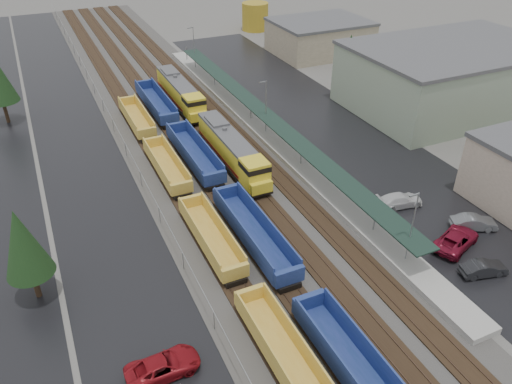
# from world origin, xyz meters

# --- Properties ---
(ballast_strip) EXTENTS (20.00, 160.00, 0.08)m
(ballast_strip) POSITION_xyz_m (0.00, 60.00, 0.04)
(ballast_strip) COLOR #302D2B
(ballast_strip) RESTS_ON ground
(trackbed) EXTENTS (14.60, 160.00, 0.22)m
(trackbed) POSITION_xyz_m (-0.00, 60.00, 0.16)
(trackbed) COLOR black
(trackbed) RESTS_ON ground
(west_parking_lot) EXTENTS (10.00, 160.00, 0.02)m
(west_parking_lot) POSITION_xyz_m (-15.00, 60.00, 0.01)
(west_parking_lot) COLOR black
(west_parking_lot) RESTS_ON ground
(east_commuter_lot) EXTENTS (16.00, 100.00, 0.02)m
(east_commuter_lot) POSITION_xyz_m (19.00, 50.00, 0.01)
(east_commuter_lot) COLOR black
(east_commuter_lot) RESTS_ON ground
(station_platform) EXTENTS (3.00, 80.00, 8.00)m
(station_platform) POSITION_xyz_m (9.50, 50.01, 0.73)
(station_platform) COLOR #9E9B93
(station_platform) RESTS_ON ground
(chainlink_fence) EXTENTS (0.08, 160.04, 2.02)m
(chainlink_fence) POSITION_xyz_m (-9.50, 58.44, 1.61)
(chainlink_fence) COLOR gray
(chainlink_fence) RESTS_ON ground
(industrial_buildings) EXTENTS (32.52, 75.30, 9.50)m
(industrial_buildings) POSITION_xyz_m (37.76, 45.85, 4.25)
(industrial_buildings) COLOR tan
(industrial_buildings) RESTS_ON ground
(tree_west_near) EXTENTS (3.96, 3.96, 9.00)m
(tree_west_near) POSITION_xyz_m (-22.00, 30.00, 5.82)
(tree_west_near) COLOR #332316
(tree_west_near) RESTS_ON ground
(tree_east) EXTENTS (4.40, 4.40, 10.00)m
(tree_east) POSITION_xyz_m (28.00, 58.00, 6.47)
(tree_east) COLOR #332316
(tree_east) RESTS_ON ground
(locomotive_lead) EXTENTS (2.79, 18.42, 4.17)m
(locomotive_lead) POSITION_xyz_m (2.00, 43.83, 2.25)
(locomotive_lead) COLOR black
(locomotive_lead) RESTS_ON ground
(locomotive_trail) EXTENTS (2.79, 18.42, 4.17)m
(locomotive_trail) POSITION_xyz_m (2.00, 64.83, 2.25)
(locomotive_trail) COLOR black
(locomotive_trail) RESTS_ON ground
(well_string_yellow) EXTENTS (2.61, 89.59, 2.32)m
(well_string_yellow) POSITION_xyz_m (-6.00, 22.49, 1.15)
(well_string_yellow) COLOR gold
(well_string_yellow) RESTS_ON ground
(well_string_blue) EXTENTS (2.86, 87.83, 2.54)m
(well_string_blue) POSITION_xyz_m (-2.00, 28.84, 1.24)
(well_string_blue) COLOR navy
(well_string_blue) RESTS_ON ground
(storage_tank) EXTENTS (6.09, 6.09, 6.09)m
(storage_tank) POSITION_xyz_m (31.62, 101.61, 3.04)
(storage_tank) COLOR #AC8E22
(storage_tank) RESTS_ON ground
(parked_car_west_c) EXTENTS (2.80, 5.61, 1.53)m
(parked_car_west_c) POSITION_xyz_m (-14.36, 17.68, 0.76)
(parked_car_west_c) COLOR maroon
(parked_car_west_c) RESTS_ON ground
(parked_car_east_a) EXTENTS (2.49, 4.57, 1.43)m
(parked_car_east_a) POSITION_xyz_m (15.06, 15.88, 0.71)
(parked_car_east_a) COLOR black
(parked_car_east_a) RESTS_ON ground
(parked_car_east_b) EXTENTS (4.66, 6.47, 1.64)m
(parked_car_east_b) POSITION_xyz_m (15.75, 20.10, 0.82)
(parked_car_east_b) COLOR maroon
(parked_car_east_b) RESTS_ON ground
(parked_car_east_c) EXTENTS (2.83, 5.47, 1.52)m
(parked_car_east_c) POSITION_xyz_m (15.27, 28.09, 0.76)
(parked_car_east_c) COLOR silver
(parked_car_east_c) RESTS_ON ground
(parked_car_east_e) EXTENTS (3.39, 4.87, 1.52)m
(parked_car_east_e) POSITION_xyz_m (19.48, 21.54, 0.76)
(parked_car_east_e) COLOR #5D6063
(parked_car_east_e) RESTS_ON ground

